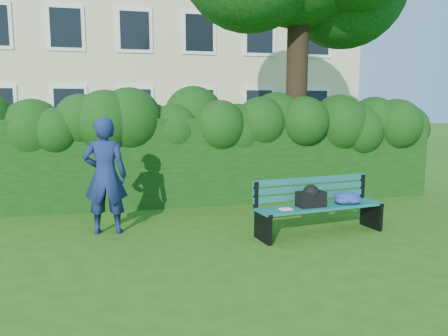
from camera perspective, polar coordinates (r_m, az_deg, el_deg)
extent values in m
plane|color=#275713|center=(7.39, 1.06, -7.96)|extent=(80.00, 80.00, 0.00)
cube|color=beige|center=(21.33, -8.59, 18.67)|extent=(16.00, 8.00, 12.00)
cube|color=white|center=(16.97, -19.52, 7.47)|extent=(1.30, 0.08, 1.60)
cube|color=black|center=(16.93, -19.53, 7.47)|extent=(1.05, 0.04, 1.35)
cube|color=white|center=(16.87, -11.32, 7.77)|extent=(1.30, 0.08, 1.60)
cube|color=black|center=(16.83, -11.32, 7.77)|extent=(1.05, 0.04, 1.35)
cube|color=white|center=(17.12, -3.19, 7.91)|extent=(1.30, 0.08, 1.60)
cube|color=black|center=(17.08, -3.17, 7.91)|extent=(1.05, 0.04, 1.35)
cube|color=white|center=(17.69, 4.56, 7.90)|extent=(1.30, 0.08, 1.60)
cube|color=black|center=(17.65, 4.60, 7.90)|extent=(1.05, 0.04, 1.35)
cube|color=white|center=(18.55, 11.71, 7.77)|extent=(1.30, 0.08, 1.60)
cube|color=black|center=(18.52, 11.77, 7.77)|extent=(1.05, 0.04, 1.35)
cube|color=white|center=(17.19, -19.97, 16.83)|extent=(1.30, 0.08, 1.60)
cube|color=black|center=(17.15, -19.99, 16.85)|extent=(1.05, 0.04, 1.35)
cube|color=white|center=(17.10, -11.59, 17.19)|extent=(1.30, 0.08, 1.60)
cube|color=black|center=(17.06, -11.59, 17.21)|extent=(1.05, 0.04, 1.35)
cube|color=white|center=(17.34, -3.27, 17.21)|extent=(1.30, 0.08, 1.60)
cube|color=black|center=(17.30, -3.24, 17.23)|extent=(1.05, 0.04, 1.35)
cube|color=white|center=(17.90, 4.67, 16.90)|extent=(1.30, 0.08, 1.60)
cube|color=black|center=(17.87, 4.71, 16.92)|extent=(1.05, 0.04, 1.35)
cube|color=white|center=(18.76, 11.97, 16.35)|extent=(1.30, 0.08, 1.60)
cube|color=black|center=(18.72, 12.02, 16.37)|extent=(1.05, 0.04, 1.35)
cube|color=black|center=(9.32, -2.22, 1.04)|extent=(10.00, 1.00, 1.80)
cylinder|color=black|center=(10.09, 9.49, 11.25)|extent=(0.47, 0.47, 5.24)
cube|color=#115550|center=(7.01, 13.30, -5.26)|extent=(2.13, 0.41, 0.04)
cube|color=#115550|center=(7.10, 12.75, -5.06)|extent=(2.13, 0.41, 0.04)
cube|color=#115550|center=(7.20, 12.21, -4.87)|extent=(2.13, 0.41, 0.04)
cube|color=#115550|center=(7.30, 11.69, -4.68)|extent=(2.13, 0.41, 0.04)
cube|color=#115550|center=(7.34, 11.38, -3.56)|extent=(2.12, 0.35, 0.10)
cube|color=#115550|center=(7.32, 11.36, -2.55)|extent=(2.12, 0.35, 0.10)
cube|color=#115550|center=(7.31, 11.35, -1.54)|extent=(2.12, 0.35, 0.10)
cube|color=black|center=(6.71, 5.11, -7.70)|extent=(0.13, 0.50, 0.44)
cube|color=black|center=(6.83, 4.18, -3.68)|extent=(0.07, 0.07, 0.45)
cube|color=black|center=(6.61, 5.33, -5.97)|extent=(0.12, 0.42, 0.05)
cube|color=black|center=(7.81, 18.68, -5.84)|extent=(0.13, 0.50, 0.44)
cube|color=black|center=(7.92, 17.61, -2.42)|extent=(0.07, 0.07, 0.45)
cube|color=black|center=(7.72, 18.99, -4.33)|extent=(0.12, 0.42, 0.05)
cube|color=white|center=(6.76, 8.07, -5.34)|extent=(0.20, 0.16, 0.02)
cube|color=black|center=(7.02, 11.28, -3.99)|extent=(0.47, 0.30, 0.24)
imported|color=navy|center=(7.22, -15.25, -0.98)|extent=(0.72, 0.51, 1.88)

